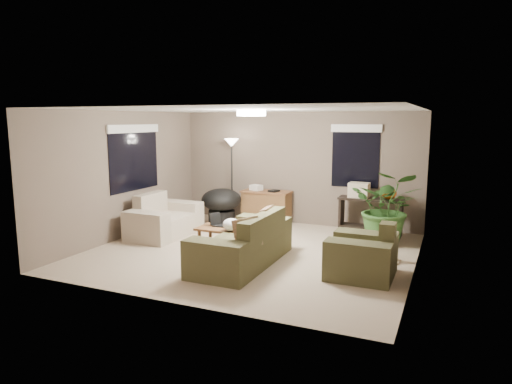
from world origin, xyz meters
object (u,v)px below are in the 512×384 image
at_px(houseplant, 387,215).
at_px(cat_scratching_post, 390,249).
at_px(desk, 266,207).
at_px(papasan_chair, 221,203).
at_px(coffee_table, 225,231).
at_px(console_table, 370,213).
at_px(main_sofa, 245,246).
at_px(loveseat, 164,221).
at_px(floor_lamp, 232,153).
at_px(armchair, 363,257).

distance_m(houseplant, cat_scratching_post, 1.18).
bearing_deg(desk, papasan_chair, -157.50).
height_order(papasan_chair, houseplant, houseplant).
distance_m(coffee_table, console_table, 3.13).
bearing_deg(houseplant, coffee_table, -147.83).
bearing_deg(cat_scratching_post, desk, 148.99).
height_order(desk, cat_scratching_post, desk).
xyz_separation_m(main_sofa, loveseat, (-2.29, 1.02, 0.00)).
distance_m(loveseat, floor_lamp, 2.20).
bearing_deg(desk, armchair, -45.07).
bearing_deg(desk, houseplant, -13.50).
bearing_deg(cat_scratching_post, papasan_chair, 160.44).
height_order(loveseat, cat_scratching_post, loveseat).
relative_size(armchair, desk, 0.91).
bearing_deg(papasan_chair, main_sofa, -54.95).
xyz_separation_m(coffee_table, console_table, (2.18, 2.25, 0.08)).
xyz_separation_m(papasan_chair, houseplant, (3.66, -0.27, 0.08)).
relative_size(desk, houseplant, 0.78).
xyz_separation_m(console_table, cat_scratching_post, (0.62, -1.73, -0.22)).
bearing_deg(cat_scratching_post, loveseat, -179.46).
xyz_separation_m(main_sofa, floor_lamp, (-1.53, 2.62, 1.30)).
relative_size(main_sofa, cat_scratching_post, 4.40).
height_order(loveseat, papasan_chair, loveseat).
distance_m(console_table, cat_scratching_post, 1.86).
distance_m(floor_lamp, cat_scratching_post, 4.24).
height_order(armchair, houseplant, houseplant).
xyz_separation_m(armchair, houseplant, (0.08, 2.00, 0.25)).
bearing_deg(papasan_chair, cat_scratching_post, -19.56).
bearing_deg(desk, floor_lamp, -165.06).
bearing_deg(desk, cat_scratching_post, -31.01).
relative_size(loveseat, desk, 1.45).
bearing_deg(floor_lamp, coffee_table, -66.62).
distance_m(floor_lamp, houseplant, 3.67).
distance_m(armchair, houseplant, 2.01).
bearing_deg(floor_lamp, papasan_chair, -133.35).
xyz_separation_m(console_table, houseplant, (0.41, -0.63, 0.11)).
height_order(main_sofa, console_table, main_sofa).
bearing_deg(desk, loveseat, -130.05).
bearing_deg(floor_lamp, houseplant, -7.37).
bearing_deg(coffee_table, loveseat, 163.89).
xyz_separation_m(loveseat, coffee_table, (1.65, -0.48, 0.06)).
bearing_deg(main_sofa, console_table, 61.13).
bearing_deg(desk, console_table, -0.66).
distance_m(armchair, console_table, 2.65).
xyz_separation_m(main_sofa, papasan_chair, (-1.71, 2.43, 0.17)).
xyz_separation_m(console_table, floor_lamp, (-3.07, -0.18, 1.16)).
distance_m(main_sofa, cat_scratching_post, 2.41).
distance_m(console_table, floor_lamp, 3.29).
relative_size(main_sofa, loveseat, 1.37).
distance_m(coffee_table, cat_scratching_post, 2.85).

